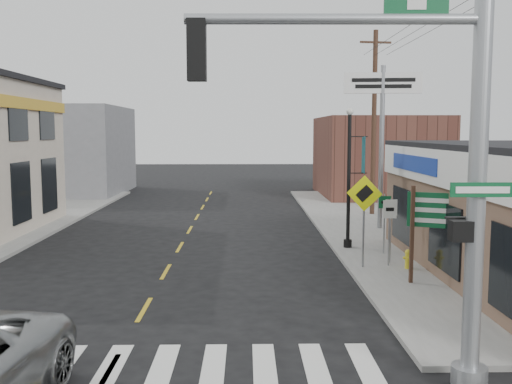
{
  "coord_description": "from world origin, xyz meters",
  "views": [
    {
      "loc": [
        2.64,
        -10.4,
        4.6
      ],
      "look_at": [
        2.94,
        6.43,
        2.8
      ],
      "focal_mm": 40.0,
      "sensor_mm": 36.0,
      "label": 1
    }
  ],
  "objects_px": {
    "dance_center_sign": "(382,108)",
    "traffic_signal_pole": "(430,151)",
    "fire_hydrant": "(408,258)",
    "bare_tree": "(459,168)",
    "utility_pole_far": "(374,121)",
    "guide_sign": "(435,220)",
    "lamp_post": "(351,167)"
  },
  "relations": [
    {
      "from": "dance_center_sign",
      "to": "traffic_signal_pole",
      "type": "bearing_deg",
      "value": -95.39
    },
    {
      "from": "fire_hydrant",
      "to": "bare_tree",
      "type": "distance_m",
      "value": 3.36
    },
    {
      "from": "fire_hydrant",
      "to": "utility_pole_far",
      "type": "bearing_deg",
      "value": 82.77
    },
    {
      "from": "dance_center_sign",
      "to": "bare_tree",
      "type": "distance_m",
      "value": 9.0
    },
    {
      "from": "guide_sign",
      "to": "fire_hydrant",
      "type": "bearing_deg",
      "value": 123.23
    },
    {
      "from": "traffic_signal_pole",
      "to": "guide_sign",
      "type": "relative_size",
      "value": 2.41
    },
    {
      "from": "lamp_post",
      "to": "dance_center_sign",
      "type": "relative_size",
      "value": 0.72
    },
    {
      "from": "dance_center_sign",
      "to": "utility_pole_far",
      "type": "height_order",
      "value": "utility_pole_far"
    },
    {
      "from": "guide_sign",
      "to": "lamp_post",
      "type": "bearing_deg",
      "value": 130.94
    },
    {
      "from": "guide_sign",
      "to": "bare_tree",
      "type": "distance_m",
      "value": 1.98
    },
    {
      "from": "traffic_signal_pole",
      "to": "guide_sign",
      "type": "bearing_deg",
      "value": 71.08
    },
    {
      "from": "lamp_post",
      "to": "dance_center_sign",
      "type": "xyz_separation_m",
      "value": [
        2.21,
        4.39,
        2.43
      ]
    },
    {
      "from": "guide_sign",
      "to": "lamp_post",
      "type": "distance_m",
      "value": 5.6
    },
    {
      "from": "traffic_signal_pole",
      "to": "guide_sign",
      "type": "height_order",
      "value": "traffic_signal_pole"
    },
    {
      "from": "lamp_post",
      "to": "utility_pole_far",
      "type": "height_order",
      "value": "utility_pole_far"
    },
    {
      "from": "fire_hydrant",
      "to": "utility_pole_far",
      "type": "distance_m",
      "value": 13.35
    },
    {
      "from": "traffic_signal_pole",
      "to": "dance_center_sign",
      "type": "bearing_deg",
      "value": 80.13
    },
    {
      "from": "traffic_signal_pole",
      "to": "dance_center_sign",
      "type": "xyz_separation_m",
      "value": [
        3.09,
        16.44,
        1.4
      ]
    },
    {
      "from": "traffic_signal_pole",
      "to": "fire_hydrant",
      "type": "bearing_deg",
      "value": 76.61
    },
    {
      "from": "guide_sign",
      "to": "utility_pole_far",
      "type": "xyz_separation_m",
      "value": [
        1.3,
        14.17,
        3.15
      ]
    },
    {
      "from": "bare_tree",
      "to": "guide_sign",
      "type": "bearing_deg",
      "value": -137.12
    },
    {
      "from": "guide_sign",
      "to": "dance_center_sign",
      "type": "height_order",
      "value": "dance_center_sign"
    },
    {
      "from": "traffic_signal_pole",
      "to": "dance_center_sign",
      "type": "height_order",
      "value": "dance_center_sign"
    },
    {
      "from": "traffic_signal_pole",
      "to": "bare_tree",
      "type": "distance_m",
      "value": 8.47
    },
    {
      "from": "dance_center_sign",
      "to": "fire_hydrant",
      "type": "bearing_deg",
      "value": -91.46
    },
    {
      "from": "fire_hydrant",
      "to": "dance_center_sign",
      "type": "height_order",
      "value": "dance_center_sign"
    },
    {
      "from": "fire_hydrant",
      "to": "lamp_post",
      "type": "bearing_deg",
      "value": 110.3
    },
    {
      "from": "traffic_signal_pole",
      "to": "fire_hydrant",
      "type": "height_order",
      "value": "traffic_signal_pole"
    },
    {
      "from": "dance_center_sign",
      "to": "utility_pole_far",
      "type": "bearing_deg",
      "value": 87.16
    },
    {
      "from": "fire_hydrant",
      "to": "dance_center_sign",
      "type": "relative_size",
      "value": 0.08
    },
    {
      "from": "lamp_post",
      "to": "utility_pole_far",
      "type": "relative_size",
      "value": 0.55
    },
    {
      "from": "traffic_signal_pole",
      "to": "lamp_post",
      "type": "relative_size",
      "value": 1.3
    }
  ]
}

